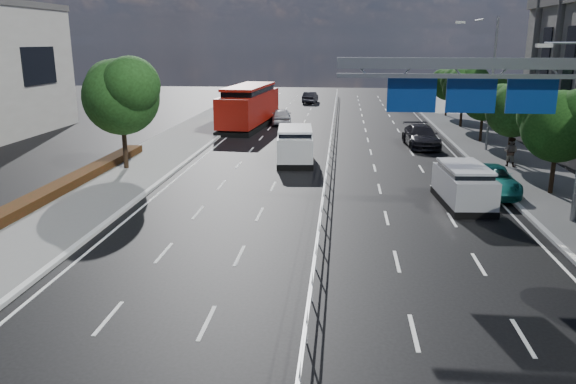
{
  "coord_description": "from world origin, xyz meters",
  "views": [
    {
      "loc": [
        0.76,
        -13.65,
        7.49
      ],
      "look_at": [
        -1.05,
        5.08,
        2.4
      ],
      "focal_mm": 35.0,
      "sensor_mm": 36.0,
      "label": 1
    }
  ],
  "objects_px": {
    "red_bus": "(249,105)",
    "near_car_dark": "(310,97)",
    "parked_car_teal": "(491,180)",
    "pedestrian_b": "(511,152)",
    "overhead_gantry": "(491,89)",
    "silver_minivan": "(464,185)",
    "parked_car_dark": "(421,136)",
    "white_minivan": "(295,145)",
    "near_car_silver": "(282,116)"
  },
  "relations": [
    {
      "from": "red_bus",
      "to": "near_car_dark",
      "type": "relative_size",
      "value": 3.0
    },
    {
      "from": "red_bus",
      "to": "parked_car_teal",
      "type": "distance_m",
      "value": 26.61
    },
    {
      "from": "pedestrian_b",
      "to": "parked_car_teal",
      "type": "bearing_deg",
      "value": 102.29
    },
    {
      "from": "overhead_gantry",
      "to": "silver_minivan",
      "type": "distance_m",
      "value": 5.24
    },
    {
      "from": "parked_car_dark",
      "to": "pedestrian_b",
      "type": "height_order",
      "value": "pedestrian_b"
    },
    {
      "from": "white_minivan",
      "to": "near_car_silver",
      "type": "height_order",
      "value": "white_minivan"
    },
    {
      "from": "overhead_gantry",
      "to": "parked_car_teal",
      "type": "bearing_deg",
      "value": 71.3
    },
    {
      "from": "near_car_silver",
      "to": "parked_car_teal",
      "type": "relative_size",
      "value": 0.87
    },
    {
      "from": "parked_car_teal",
      "to": "parked_car_dark",
      "type": "relative_size",
      "value": 0.94
    },
    {
      "from": "white_minivan",
      "to": "red_bus",
      "type": "height_order",
      "value": "red_bus"
    },
    {
      "from": "white_minivan",
      "to": "red_bus",
      "type": "distance_m",
      "value": 15.76
    },
    {
      "from": "white_minivan",
      "to": "pedestrian_b",
      "type": "relative_size",
      "value": 2.99
    },
    {
      "from": "overhead_gantry",
      "to": "pedestrian_b",
      "type": "relative_size",
      "value": 5.81
    },
    {
      "from": "white_minivan",
      "to": "red_bus",
      "type": "bearing_deg",
      "value": 105.08
    },
    {
      "from": "white_minivan",
      "to": "parked_car_teal",
      "type": "xyz_separation_m",
      "value": [
        10.46,
        -6.57,
        -0.39
      ]
    },
    {
      "from": "near_car_dark",
      "to": "parked_car_dark",
      "type": "xyz_separation_m",
      "value": [
        9.72,
        -28.74,
        0.08
      ]
    },
    {
      "from": "overhead_gantry",
      "to": "red_bus",
      "type": "xyz_separation_m",
      "value": [
        -14.24,
        25.99,
        -3.69
      ]
    },
    {
      "from": "overhead_gantry",
      "to": "pedestrian_b",
      "type": "distance_m",
      "value": 12.3
    },
    {
      "from": "red_bus",
      "to": "near_car_dark",
      "type": "xyz_separation_m",
      "value": [
        4.28,
        20.15,
        -1.23
      ]
    },
    {
      "from": "red_bus",
      "to": "parked_car_dark",
      "type": "height_order",
      "value": "red_bus"
    },
    {
      "from": "white_minivan",
      "to": "near_car_dark",
      "type": "xyz_separation_m",
      "value": [
        -1.06,
        34.96,
        -0.4
      ]
    },
    {
      "from": "parked_car_teal",
      "to": "red_bus",
      "type": "bearing_deg",
      "value": 129.06
    },
    {
      "from": "near_car_dark",
      "to": "white_minivan",
      "type": "bearing_deg",
      "value": 97.07
    },
    {
      "from": "overhead_gantry",
      "to": "parked_car_dark",
      "type": "distance_m",
      "value": 18.06
    },
    {
      "from": "red_bus",
      "to": "pedestrian_b",
      "type": "distance_m",
      "value": 24.0
    },
    {
      "from": "parked_car_teal",
      "to": "pedestrian_b",
      "type": "height_order",
      "value": "pedestrian_b"
    },
    {
      "from": "white_minivan",
      "to": "parked_car_teal",
      "type": "distance_m",
      "value": 12.36
    },
    {
      "from": "red_bus",
      "to": "silver_minivan",
      "type": "height_order",
      "value": "red_bus"
    },
    {
      "from": "red_bus",
      "to": "parked_car_teal",
      "type": "bearing_deg",
      "value": -48.63
    },
    {
      "from": "silver_minivan",
      "to": "overhead_gantry",
      "type": "bearing_deg",
      "value": -88.58
    },
    {
      "from": "near_car_silver",
      "to": "parked_car_dark",
      "type": "xyz_separation_m",
      "value": [
        11.3,
        -10.34,
        0.03
      ]
    },
    {
      "from": "red_bus",
      "to": "pedestrian_b",
      "type": "relative_size",
      "value": 7.08
    },
    {
      "from": "red_bus",
      "to": "near_car_dark",
      "type": "height_order",
      "value": "red_bus"
    },
    {
      "from": "parked_car_teal",
      "to": "pedestrian_b",
      "type": "xyz_separation_m",
      "value": [
        2.62,
        6.02,
        0.33
      ]
    },
    {
      "from": "silver_minivan",
      "to": "pedestrian_b",
      "type": "height_order",
      "value": "silver_minivan"
    },
    {
      "from": "overhead_gantry",
      "to": "white_minivan",
      "type": "relative_size",
      "value": 1.95
    },
    {
      "from": "near_car_silver",
      "to": "near_car_dark",
      "type": "bearing_deg",
      "value": -101.27
    },
    {
      "from": "near_car_silver",
      "to": "silver_minivan",
      "type": "xyz_separation_m",
      "value": [
        11.3,
        -25.38,
        0.2
      ]
    },
    {
      "from": "silver_minivan",
      "to": "near_car_dark",
      "type": "bearing_deg",
      "value": 98.15
    },
    {
      "from": "near_car_silver",
      "to": "parked_car_teal",
      "type": "xyz_separation_m",
      "value": [
        13.1,
        -23.13,
        -0.05
      ]
    },
    {
      "from": "near_car_dark",
      "to": "parked_car_dark",
      "type": "distance_m",
      "value": 30.34
    },
    {
      "from": "parked_car_teal",
      "to": "white_minivan",
      "type": "bearing_deg",
      "value": 150.44
    },
    {
      "from": "white_minivan",
      "to": "pedestrian_b",
      "type": "height_order",
      "value": "white_minivan"
    },
    {
      "from": "overhead_gantry",
      "to": "near_car_dark",
      "type": "distance_m",
      "value": 47.46
    },
    {
      "from": "parked_car_teal",
      "to": "pedestrian_b",
      "type": "relative_size",
      "value": 2.83
    },
    {
      "from": "silver_minivan",
      "to": "parked_car_teal",
      "type": "height_order",
      "value": "silver_minivan"
    },
    {
      "from": "parked_car_dark",
      "to": "near_car_silver",
      "type": "bearing_deg",
      "value": 133.88
    },
    {
      "from": "overhead_gantry",
      "to": "red_bus",
      "type": "distance_m",
      "value": 29.86
    },
    {
      "from": "white_minivan",
      "to": "parked_car_dark",
      "type": "relative_size",
      "value": 0.99
    },
    {
      "from": "parked_car_teal",
      "to": "parked_car_dark",
      "type": "xyz_separation_m",
      "value": [
        -1.8,
        12.8,
        0.07
      ]
    }
  ]
}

